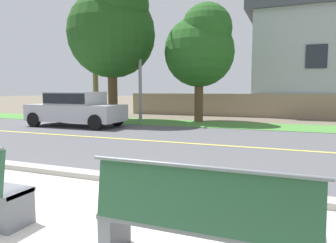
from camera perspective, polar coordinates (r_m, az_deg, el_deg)
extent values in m
plane|color=#665B4C|center=(10.63, 9.09, -2.95)|extent=(140.00, 140.00, 0.00)
cube|color=#B7B2A8|center=(3.83, -17.71, -19.22)|extent=(44.00, 3.60, 0.01)
cube|color=#ADA89E|center=(5.36, -4.22, -11.05)|extent=(44.00, 0.30, 0.11)
cube|color=#515156|center=(9.19, 7.08, -4.28)|extent=(52.00, 8.00, 0.01)
cube|color=#E0CC4C|center=(9.19, 7.08, -4.25)|extent=(48.00, 0.14, 0.01)
cube|color=#478438|center=(14.45, 12.43, -0.67)|extent=(48.00, 2.80, 0.02)
cube|color=slate|center=(4.09, -26.17, -14.55)|extent=(0.14, 0.40, 0.45)
cube|color=slate|center=(3.31, -9.80, -19.00)|extent=(0.14, 0.40, 0.45)
cube|color=slate|center=(2.90, 6.63, -18.35)|extent=(1.97, 0.44, 0.05)
cube|color=#285138|center=(2.61, 5.57, -14.32)|extent=(1.89, 0.12, 0.52)
cylinder|color=slate|center=(2.52, 5.58, -8.42)|extent=(1.97, 0.04, 0.04)
cube|color=#B2B5BC|center=(14.25, -16.73, 1.60)|extent=(4.30, 1.76, 0.72)
cube|color=#B2B5BC|center=(14.22, -16.80, 4.09)|extent=(2.24, 1.58, 0.60)
cube|color=black|center=(14.22, -16.80, 4.17)|extent=(2.15, 1.62, 0.43)
cylinder|color=black|center=(12.65, -13.33, -0.18)|extent=(0.64, 0.18, 0.64)
cylinder|color=black|center=(14.05, -9.43, 0.48)|extent=(0.64, 0.18, 0.64)
cylinder|color=black|center=(14.71, -23.63, 0.31)|extent=(0.64, 0.18, 0.64)
cylinder|color=black|center=(15.93, -19.36, 0.85)|extent=(0.64, 0.18, 0.64)
cylinder|color=gray|center=(15.58, -5.25, 13.96)|extent=(0.16, 0.16, 7.64)
cylinder|color=brown|center=(16.38, -10.21, 5.01)|extent=(0.49, 0.49, 2.80)
sphere|color=#1E4719|center=(16.62, -10.40, 15.69)|extent=(4.48, 4.48, 4.48)
sphere|color=#1E4719|center=(16.35, -9.38, 20.71)|extent=(3.14, 3.14, 3.14)
cylinder|color=brown|center=(15.86, 5.73, 3.99)|extent=(0.45, 0.45, 2.22)
sphere|color=#23561E|center=(15.97, 5.82, 12.76)|extent=(3.55, 3.55, 3.55)
sphere|color=#23561E|center=(15.77, 7.21, 16.75)|extent=(2.48, 2.48, 2.48)
cylinder|color=brown|center=(19.44, -13.45, 13.42)|extent=(0.32, 0.32, 8.46)
cube|color=gray|center=(19.27, 11.14, 3.01)|extent=(13.00, 0.36, 1.40)
cube|color=#232833|center=(19.04, 25.84, 10.84)|extent=(1.10, 0.06, 1.30)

